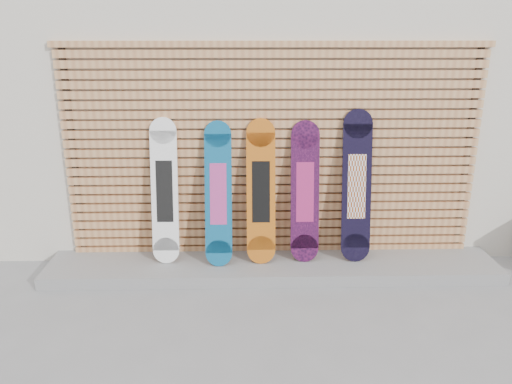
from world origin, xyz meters
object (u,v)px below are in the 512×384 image
(snowboard_0, at_px, (165,191))
(snowboard_1, at_px, (218,194))
(snowboard_4, at_px, (357,187))
(snowboard_2, at_px, (261,192))
(snowboard_3, at_px, (305,192))

(snowboard_0, height_order, snowboard_1, snowboard_0)
(snowboard_4, bearing_deg, snowboard_1, -178.41)
(snowboard_1, distance_m, snowboard_2, 0.43)
(snowboard_1, height_order, snowboard_3, same)
(snowboard_2, bearing_deg, snowboard_4, 0.83)
(snowboard_0, height_order, snowboard_4, snowboard_4)
(snowboard_0, distance_m, snowboard_4, 1.94)
(snowboard_1, bearing_deg, snowboard_4, 1.59)
(snowboard_0, height_order, snowboard_2, snowboard_0)
(snowboard_2, xyz_separation_m, snowboard_4, (0.97, 0.01, 0.05))
(snowboard_1, bearing_deg, snowboard_0, 175.56)
(snowboard_0, relative_size, snowboard_3, 1.02)
(snowboard_2, xyz_separation_m, snowboard_3, (0.45, 0.02, -0.01))
(snowboard_3, bearing_deg, snowboard_1, -177.28)
(snowboard_0, xyz_separation_m, snowboard_3, (1.41, -0.00, -0.02))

